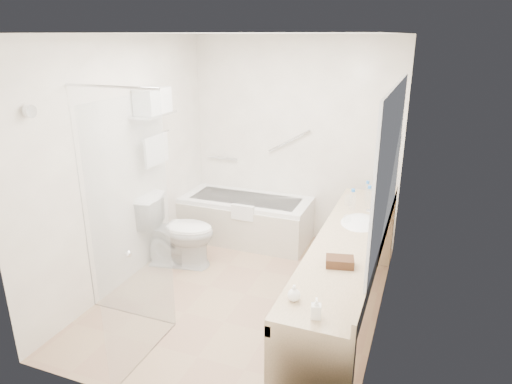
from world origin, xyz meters
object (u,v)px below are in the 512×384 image
(vanity_counter, at_px, (348,261))
(toilet, at_px, (178,231))
(water_bottle_left, at_px, (367,191))
(bathtub, at_px, (246,219))
(amenity_basket, at_px, (340,262))

(vanity_counter, bearing_deg, toilet, 166.16)
(vanity_counter, bearing_deg, water_bottle_left, 90.48)
(bathtub, relative_size, water_bottle_left, 7.69)
(bathtub, xyz_separation_m, amenity_basket, (1.54, -1.89, 0.61))
(bathtub, distance_m, amenity_basket, 2.51)
(toilet, height_order, amenity_basket, amenity_basket)
(bathtub, distance_m, water_bottle_left, 1.69)
(amenity_basket, height_order, water_bottle_left, water_bottle_left)
(amenity_basket, bearing_deg, vanity_counter, 91.80)
(toilet, bearing_deg, water_bottle_left, -84.90)
(toilet, distance_m, amenity_basket, 2.27)
(vanity_counter, height_order, toilet, vanity_counter)
(bathtub, distance_m, vanity_counter, 2.09)
(vanity_counter, xyz_separation_m, amenity_basket, (0.02, -0.50, 0.24))
(amenity_basket, relative_size, water_bottle_left, 0.99)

